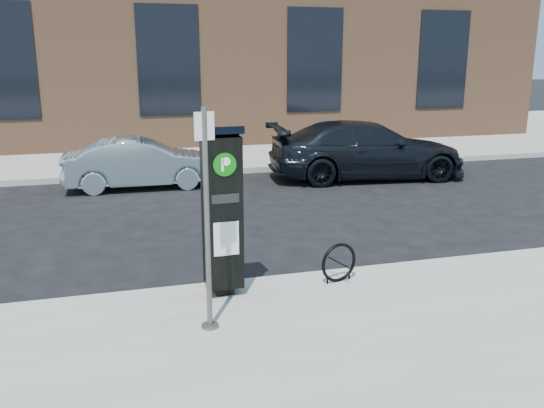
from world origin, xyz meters
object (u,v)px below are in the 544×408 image
object	(u,v)px
parking_kiosk	(222,210)
car_dark	(367,150)
bike_rack	(339,263)
sign_pole	(207,223)
car_silver	(141,163)

from	to	relation	value
parking_kiosk	car_dark	xyz separation A→B (m)	(5.20, 6.88, -0.53)
bike_rack	parking_kiosk	bearing A→B (deg)	165.32
sign_pole	car_silver	xyz separation A→B (m)	(-0.30, 8.24, -0.78)
parking_kiosk	sign_pole	distance (m)	1.00
sign_pole	bike_rack	distance (m)	2.35
sign_pole	car_dark	distance (m)	9.60
sign_pole	car_silver	bearing A→B (deg)	80.14
car_silver	sign_pole	bearing A→B (deg)	-177.23
parking_kiosk	car_dark	world-z (taller)	parking_kiosk
bike_rack	car_silver	bearing A→B (deg)	93.98
sign_pole	bike_rack	bearing A→B (deg)	12.66
parking_kiosk	bike_rack	bearing A→B (deg)	-3.81
parking_kiosk	car_silver	size ratio (longest dim) A/B	0.59
parking_kiosk	sign_pole	bearing A→B (deg)	-112.25
car_dark	bike_rack	bearing A→B (deg)	158.34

